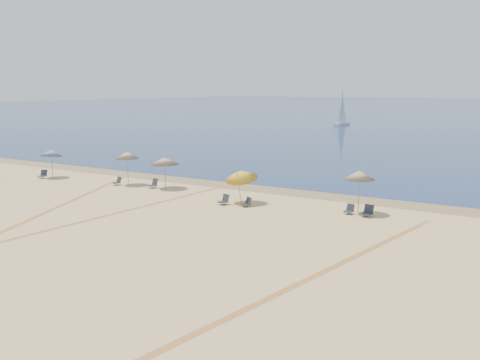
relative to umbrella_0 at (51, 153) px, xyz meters
The scene contains 15 objects.
wet_sand 19.08m from the umbrella_0, 13.97° to the left, with size 500.00×500.00×0.00m, color olive.
umbrella_0 is the anchor object (origin of this frame).
umbrella_1 7.93m from the umbrella_0, ahead, with size 1.87×1.87×2.65m.
umbrella_2 11.46m from the umbrella_0, ahead, with size 2.18×2.18×2.40m.
umbrella_3 19.05m from the umbrella_0, ahead, with size 2.18×2.25×2.42m.
umbrella_4 26.70m from the umbrella_0, ahead, with size 1.92×1.92×2.66m.
chair_0 1.93m from the umbrella_0, 108.69° to the right, with size 0.74×0.81×0.69m.
chair_1 7.68m from the umbrella_0, ahead, with size 0.67×0.73×0.63m.
chair_2 10.84m from the umbrella_0, ahead, with size 0.74×0.81×0.70m.
chair_3 18.60m from the umbrella_0, ahead, with size 0.71×0.77×0.67m.
chair_4 20.17m from the umbrella_0, ahead, with size 0.70×0.74×0.60m.
chair_5 26.43m from the umbrella_0, ahead, with size 0.58×0.65×0.59m.
chair_6 27.58m from the umbrella_0, ahead, with size 0.66×0.74×0.70m.
sailboat_1 73.92m from the umbrella_0, 90.67° to the left, with size 1.81×4.97×7.23m.
tire_tracks 20.18m from the umbrella_0, 30.24° to the right, with size 53.30×41.26×0.00m.
Camera 1 is at (18.03, -10.24, 7.49)m, focal length 39.10 mm.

